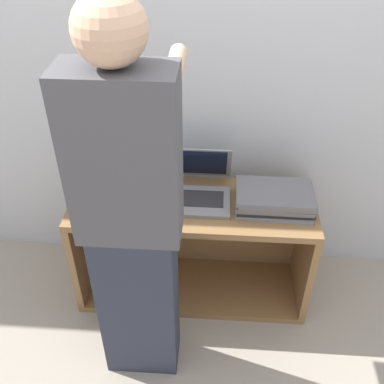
# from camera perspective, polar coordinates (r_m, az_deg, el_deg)

# --- Properties ---
(ground_plane) EXTENTS (12.00, 12.00, 0.00)m
(ground_plane) POSITION_cam_1_polar(r_m,az_deg,el_deg) (2.57, -0.25, -15.73)
(ground_plane) COLOR #9E9384
(wall_back) EXTENTS (8.00, 0.05, 2.40)m
(wall_back) POSITION_cam_1_polar(r_m,az_deg,el_deg) (2.27, 0.72, 15.21)
(wall_back) COLOR silver
(wall_back) RESTS_ON ground_plane
(cart) EXTENTS (1.24, 0.45, 0.64)m
(cart) POSITION_cam_1_polar(r_m,az_deg,el_deg) (2.52, 0.20, -6.15)
(cart) COLOR olive
(cart) RESTS_ON ground_plane
(laptop_open) EXTENTS (0.37, 0.35, 0.24)m
(laptop_open) POSITION_cam_1_polar(r_m,az_deg,el_deg) (2.29, 0.22, 0.51)
(laptop_open) COLOR gray
(laptop_open) RESTS_ON cart
(laptop_stack_left) EXTENTS (0.40, 0.26, 0.06)m
(laptop_stack_left) POSITION_cam_1_polar(r_m,az_deg,el_deg) (2.31, -9.95, -0.30)
(laptop_stack_left) COLOR gray
(laptop_stack_left) RESTS_ON cart
(laptop_stack_right) EXTENTS (0.39, 0.26, 0.10)m
(laptop_stack_right) POSITION_cam_1_polar(r_m,az_deg,el_deg) (2.25, 10.41, -0.84)
(laptop_stack_right) COLOR gray
(laptop_stack_right) RESTS_ON cart
(person) EXTENTS (0.40, 0.54, 1.76)m
(person) POSITION_cam_1_polar(r_m,az_deg,el_deg) (1.78, -7.74, -3.83)
(person) COLOR #2D3342
(person) RESTS_ON ground_plane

